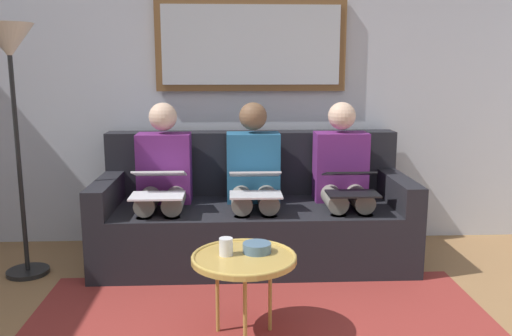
{
  "coord_description": "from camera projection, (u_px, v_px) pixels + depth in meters",
  "views": [
    {
      "loc": [
        0.16,
        1.66,
        1.4
      ],
      "look_at": [
        0.0,
        -1.7,
        0.75
      ],
      "focal_mm": 37.47,
      "sensor_mm": 36.0,
      "label": 1
    }
  ],
  "objects": [
    {
      "name": "person_left",
      "position": [
        343.0,
        177.0,
        3.82
      ],
      "size": [
        0.38,
        0.58,
        1.14
      ],
      "color": "#66236B",
      "rests_on": "couch"
    },
    {
      "name": "laptop_black",
      "position": [
        351.0,
        182.0,
        3.58
      ],
      "size": [
        0.34,
        0.34,
        0.15
      ],
      "color": "black"
    },
    {
      "name": "person_right",
      "position": [
        163.0,
        179.0,
        3.76
      ],
      "size": [
        0.38,
        0.58,
        1.14
      ],
      "color": "#66236B",
      "rests_on": "couch"
    },
    {
      "name": "laptop_silver",
      "position": [
        255.0,
        183.0,
        3.55
      ],
      "size": [
        0.34,
        0.35,
        0.15
      ],
      "color": "silver"
    },
    {
      "name": "coffee_table",
      "position": [
        244.0,
        259.0,
        2.69
      ],
      "size": [
        0.54,
        0.54,
        0.46
      ],
      "color": "tan",
      "rests_on": "ground_plane"
    },
    {
      "name": "couch",
      "position": [
        253.0,
        216.0,
        3.92
      ],
      "size": [
        2.2,
        0.9,
        0.9
      ],
      "color": "black",
      "rests_on": "ground_plane"
    },
    {
      "name": "wall_rear",
      "position": [
        251.0,
        78.0,
        4.2
      ],
      "size": [
        6.0,
        0.12,
        2.6
      ],
      "primitive_type": "cube",
      "color": "#B7BCC6",
      "rests_on": "ground_plane"
    },
    {
      "name": "bowl",
      "position": [
        257.0,
        248.0,
        2.75
      ],
      "size": [
        0.15,
        0.15,
        0.05
      ],
      "primitive_type": "cylinder",
      "color": "slate",
      "rests_on": "coffee_table"
    },
    {
      "name": "person_middle",
      "position": [
        254.0,
        178.0,
        3.79
      ],
      "size": [
        0.38,
        0.58,
        1.14
      ],
      "color": "#235B84",
      "rests_on": "couch"
    },
    {
      "name": "standing_lamp",
      "position": [
        11.0,
        70.0,
        3.38
      ],
      "size": [
        0.32,
        0.32,
        1.66
      ],
      "color": "black",
      "rests_on": "ground_plane"
    },
    {
      "name": "laptop_white",
      "position": [
        159.0,
        183.0,
        3.53
      ],
      "size": [
        0.35,
        0.38,
        0.16
      ],
      "color": "white"
    },
    {
      "name": "framed_mirror",
      "position": [
        251.0,
        45.0,
        4.06
      ],
      "size": [
        1.45,
        0.05,
        0.69
      ],
      "color": "brown"
    },
    {
      "name": "cup",
      "position": [
        226.0,
        247.0,
        2.7
      ],
      "size": [
        0.07,
        0.07,
        0.09
      ],
      "primitive_type": "cylinder",
      "color": "silver",
      "rests_on": "coffee_table"
    }
  ]
}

